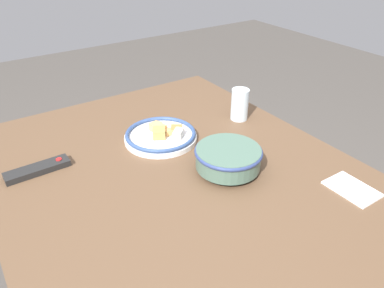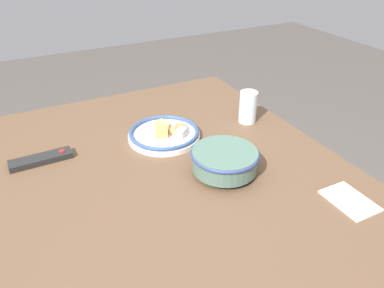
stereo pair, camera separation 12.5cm
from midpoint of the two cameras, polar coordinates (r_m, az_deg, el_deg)
The scene contains 6 objects.
dining_table at distance 1.25m, azimuth -0.28°, elevation -6.78°, with size 1.28×1.07×0.78m.
noodle_bowl at distance 1.16m, azimuth 8.07°, elevation -2.50°, with size 0.21×0.21×0.08m.
food_plate at distance 1.35m, azimuth -1.56°, elevation 1.51°, with size 0.26×0.26×0.05m.
tv_remote at distance 1.29m, azimuth -19.51°, elevation -2.28°, with size 0.06×0.20×0.02m.
drinking_glass at distance 1.47m, azimuth 10.95°, elevation 5.50°, with size 0.07×0.07×0.12m.
folded_napkin at distance 1.18m, azimuth 25.79°, elevation -7.89°, with size 0.14×0.10×0.01m.
Camera 2 is at (-0.91, 0.39, 1.46)m, focal length 35.00 mm.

